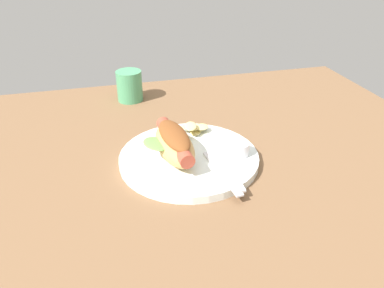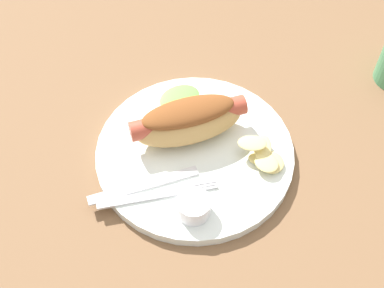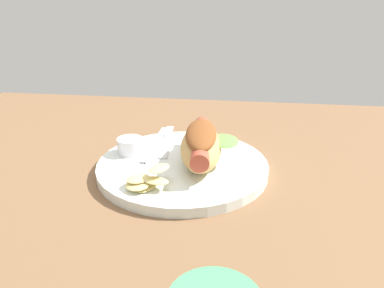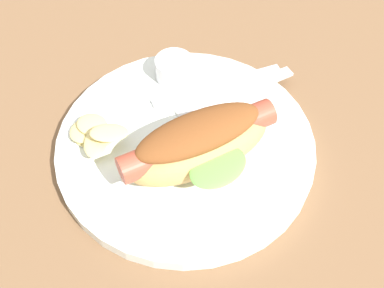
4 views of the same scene
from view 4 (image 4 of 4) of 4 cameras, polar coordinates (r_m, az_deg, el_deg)
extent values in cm
cube|color=brown|center=(53.09, -3.11, -2.05)|extent=(120.00, 90.00, 1.80)
cylinder|color=white|center=(52.11, -0.75, -0.25)|extent=(27.94, 27.94, 1.60)
ellipsoid|color=tan|center=(47.71, 0.77, -0.20)|extent=(7.82, 16.00, 5.50)
cylinder|color=#B24733|center=(46.94, 0.78, 0.50)|extent=(4.16, 16.69, 2.79)
ellipsoid|color=brown|center=(45.95, 0.80, 1.45)|extent=(6.00, 13.55, 2.37)
ellipsoid|color=#6BB74C|center=(44.97, 3.10, -2.71)|extent=(6.06, 7.07, 0.85)
cylinder|color=white|center=(57.00, -2.15, 8.96)|extent=(4.40, 4.40, 2.70)
cube|color=silver|center=(57.19, 4.54, 7.36)|extent=(1.46, 12.97, 0.40)
cube|color=silver|center=(55.41, -3.33, 5.55)|extent=(0.37, 3.21, 0.40)
cube|color=silver|center=(55.12, -3.18, 5.23)|extent=(0.37, 3.21, 0.40)
cube|color=silver|center=(54.83, -3.03, 4.90)|extent=(0.37, 3.21, 0.40)
cube|color=silver|center=(56.10, 5.28, 6.11)|extent=(2.97, 15.25, 0.36)
ellipsoid|color=#E0CC7E|center=(52.42, -11.43, 0.60)|extent=(3.65, 4.83, 0.50)
ellipsoid|color=#E0CC7E|center=(52.69, -12.55, 1.64)|extent=(5.05, 5.02, 0.86)
ellipsoid|color=#E0CC7E|center=(52.50, -11.83, 2.33)|extent=(4.54, 4.42, 0.64)
ellipsoid|color=#E0CC7E|center=(50.86, -11.39, 0.23)|extent=(4.91, 3.85, 0.85)
ellipsoid|color=#E0CC7E|center=(49.88, -9.84, 1.33)|extent=(3.71, 4.61, 0.83)
camera|label=1|loc=(0.75, 68.24, 24.59)|focal=35.53mm
camera|label=2|loc=(0.76, -13.98, 67.11)|focal=49.22mm
camera|label=3|loc=(0.49, -73.69, -7.56)|focal=34.21mm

